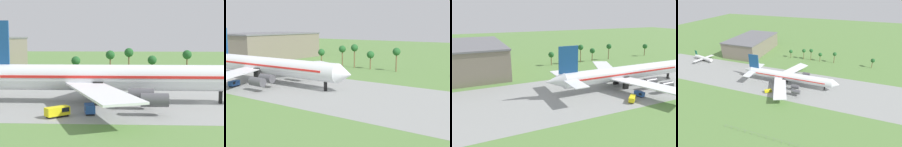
# 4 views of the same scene
# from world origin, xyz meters

# --- Properties ---
(ground_plane) EXTENTS (600.00, 600.00, 0.00)m
(ground_plane) POSITION_xyz_m (0.00, 0.00, 0.00)
(ground_plane) COLOR #5B8442
(taxiway_strip) EXTENTS (320.00, 44.00, 0.02)m
(taxiway_strip) POSITION_xyz_m (0.00, 0.00, 0.01)
(taxiway_strip) COLOR gray
(taxiway_strip) RESTS_ON ground_plane
(jet_airliner) EXTENTS (75.95, 59.90, 20.19)m
(jet_airliner) POSITION_xyz_m (-24.53, -0.63, 6.18)
(jet_airliner) COLOR white
(jet_airliner) RESTS_ON ground_plane
(regional_aircraft) EXTENTS (23.68, 21.50, 8.91)m
(regional_aircraft) POSITION_xyz_m (-119.44, 14.54, 2.93)
(regional_aircraft) COLOR white
(regional_aircraft) RESTS_ON ground_plane
(baggage_tug) EXTENTS (5.06, 4.73, 2.12)m
(baggage_tug) POSITION_xyz_m (-33.36, -16.50, 1.16)
(baggage_tug) COLOR black
(baggage_tug) RESTS_ON ground_plane
(fuel_truck) EXTENTS (2.76, 4.19, 2.10)m
(fuel_truck) POSITION_xyz_m (-27.22, -13.76, 1.15)
(fuel_truck) COLOR black
(fuel_truck) RESTS_ON ground_plane
(perimeter_fence) EXTENTS (80.10, 0.10, 2.10)m
(perimeter_fence) POSITION_xyz_m (0.00, -55.00, 1.45)
(perimeter_fence) COLOR slate
(perimeter_fence) RESTS_ON ground_plane
(terminal_building) EXTENTS (36.72, 61.20, 16.24)m
(terminal_building) POSITION_xyz_m (-88.09, 56.41, 8.14)
(terminal_building) COLOR slate
(terminal_building) RESTS_ON ground_plane
(palm_tree_row) EXTENTS (81.30, 3.60, 11.87)m
(palm_tree_row) POSITION_xyz_m (-9.06, 51.56, 8.05)
(palm_tree_row) COLOR brown
(palm_tree_row) RESTS_ON ground_plane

